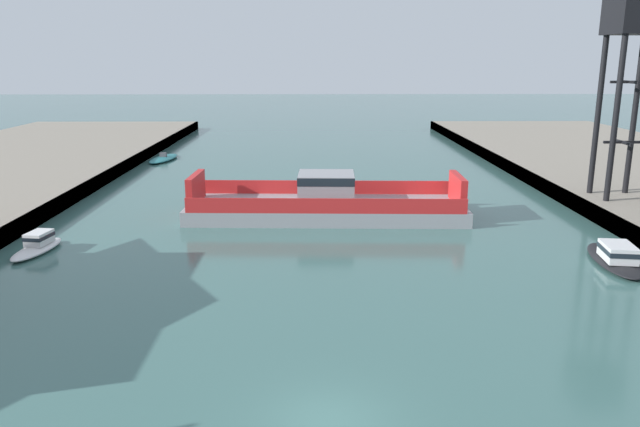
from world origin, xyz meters
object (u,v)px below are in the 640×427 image
at_px(crane_tower, 636,31).
at_px(chain_ferry, 326,204).
at_px(moored_boat_near_left, 616,256).
at_px(moored_boat_mid_right, 38,245).
at_px(moored_boat_mid_left, 164,158).

bearing_deg(crane_tower, chain_ferry, -176.88).
bearing_deg(moored_boat_near_left, moored_boat_mid_right, 175.46).
height_order(moored_boat_near_left, moored_boat_mid_right, moored_boat_near_left).
bearing_deg(moored_boat_near_left, moored_boat_mid_left, 132.51).
height_order(chain_ferry, moored_boat_mid_left, chain_ferry).
xyz_separation_m(moored_boat_near_left, crane_tower, (6.11, 12.77, 13.38)).
bearing_deg(crane_tower, moored_boat_mid_right, -166.46).
height_order(chain_ferry, crane_tower, crane_tower).
distance_m(chain_ferry, crane_tower, 26.36).
relative_size(chain_ferry, moored_boat_mid_left, 2.81).
bearing_deg(crane_tower, moored_boat_mid_left, 147.86).
xyz_separation_m(moored_boat_near_left, moored_boat_mid_right, (-35.26, 2.80, -0.03)).
relative_size(chain_ferry, moored_boat_near_left, 2.96).
bearing_deg(moored_boat_mid_right, moored_boat_mid_left, 90.95).
height_order(chain_ferry, moored_boat_mid_right, chain_ferry).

